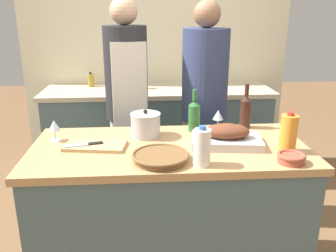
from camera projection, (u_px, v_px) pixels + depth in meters
The scene contains 20 objects.
kitchen_island at pixel (169, 215), 2.09m from camera, with size 1.52×0.70×0.87m.
back_counter at pixel (158, 134), 3.44m from camera, with size 2.10×0.60×0.89m.
back_wall at pixel (156, 43), 3.51m from camera, with size 2.60×0.10×2.55m.
roasting_pan at pixel (227, 137), 1.95m from camera, with size 0.41×0.28×0.12m.
wicker_basket at pixel (161, 157), 1.76m from camera, with size 0.29×0.29×0.04m.
cutting_board at pixel (95, 146), 1.93m from camera, with size 0.35×0.22×0.02m.
stock_pot at pixel (146, 125), 2.08m from camera, with size 0.18×0.18×0.16m.
mixing_bowl at pixel (291, 158), 1.73m from camera, with size 0.14×0.14×0.05m.
juice_jug at pixel (288, 134), 1.84m from camera, with size 0.09×0.09×0.22m.
milk_jug at pixel (202, 147), 1.69m from camera, with size 0.08×0.08×0.20m.
wine_bottle_green at pixel (245, 111), 2.22m from camera, with size 0.07×0.07×0.28m.
wine_bottle_dark at pixel (194, 115), 2.17m from camera, with size 0.07×0.07×0.26m.
wine_glass_left at pixel (54, 126), 2.00m from camera, with size 0.07×0.07×0.12m.
wine_glass_right at pixel (218, 116), 2.20m from camera, with size 0.07×0.07×0.12m.
knife_chef at pixel (85, 144), 1.92m from camera, with size 0.21×0.08×0.01m.
condiment_bottle_tall at pixel (205, 78), 3.36m from camera, with size 0.07×0.07×0.18m.
condiment_bottle_short at pixel (91, 80), 3.38m from camera, with size 0.06×0.06×0.14m.
condiment_bottle_extra at pixel (138, 79), 3.29m from camera, with size 0.07×0.07×0.18m.
person_cook_aproned at pixel (127, 101), 2.65m from camera, with size 0.31×0.34×1.68m.
person_cook_guest at pixel (204, 104), 2.66m from camera, with size 0.34×0.34×1.66m.
Camera 1 is at (-0.14, -1.82, 1.59)m, focal length 38.00 mm.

